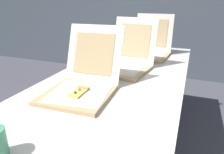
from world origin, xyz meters
TOP-DOWN VIEW (x-y plane):
  - table at (0.00, 0.61)m, footprint 0.89×2.23m
  - pizza_box_front at (-0.11, 0.29)m, footprint 0.38×0.51m
  - pizza_box_middle at (-0.01, 0.79)m, footprint 0.42×0.48m
  - pizza_box_back at (0.08, 1.27)m, footprint 0.39×0.41m
  - cup_white_far at (-0.24, 1.01)m, footprint 0.06×0.06m
  - cup_white_mid at (-0.32, 0.68)m, footprint 0.06×0.06m

SIDE VIEW (x-z plane):
  - table at x=0.00m, z-range 0.32..1.04m
  - cup_white_far at x=-0.24m, z-range 0.73..0.79m
  - cup_white_mid at x=-0.32m, z-range 0.73..0.79m
  - pizza_box_front at x=-0.11m, z-range 0.60..0.96m
  - pizza_box_middle at x=-0.01m, z-range 0.59..0.97m
  - pizza_box_back at x=0.08m, z-range 0.59..0.97m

